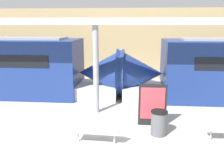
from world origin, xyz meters
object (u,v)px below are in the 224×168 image
Objects in this scene: bench_near at (95,130)px; support_column_near at (96,70)px; trash_bin at (159,123)px; poster_board at (152,105)px.

support_column_near reaches higher than bench_near.
poster_board is at bearing 101.72° from trash_bin.
poster_board is 0.43× the size of support_column_near.
trash_bin is at bearing -78.28° from poster_board.
poster_board is 2.94m from support_column_near.
support_column_near is at bearing 101.13° from bench_near.
bench_near is 1.74× the size of trash_bin.
support_column_near reaches higher than trash_bin.
bench_near is 2.66m from poster_board.
trash_bin is 3.68m from support_column_near.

